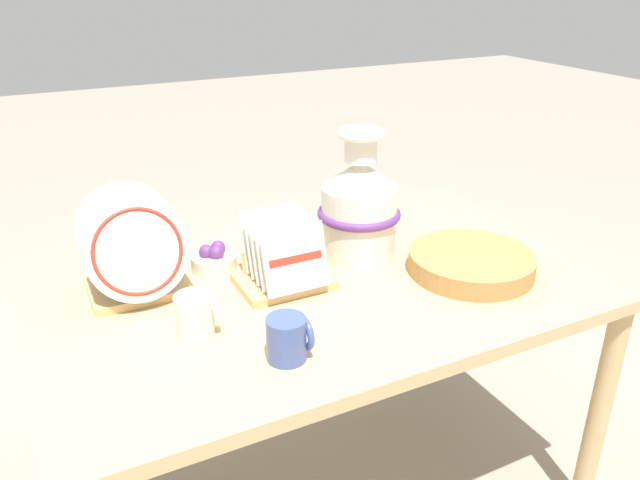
{
  "coord_description": "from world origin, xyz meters",
  "views": [
    {
      "loc": [
        -0.64,
        -1.27,
        1.48
      ],
      "look_at": [
        0.0,
        0.0,
        0.83
      ],
      "focal_mm": 35.0,
      "sensor_mm": 36.0,
      "label": 1
    }
  ],
  "objects_px": {
    "ceramic_vase": "(359,206)",
    "mug_cobalt_glaze": "(289,338)",
    "dish_rack_round_plates": "(134,254)",
    "mug_cream_glaze": "(196,314)",
    "wicker_charger_stack": "(471,263)",
    "dish_rack_square_plates": "(283,264)",
    "fruit_bowl": "(214,259)"
  },
  "relations": [
    {
      "from": "ceramic_vase",
      "to": "mug_cobalt_glaze",
      "type": "height_order",
      "value": "ceramic_vase"
    },
    {
      "from": "ceramic_vase",
      "to": "dish_rack_round_plates",
      "type": "distance_m",
      "value": 0.6
    },
    {
      "from": "ceramic_vase",
      "to": "mug_cream_glaze",
      "type": "distance_m",
      "value": 0.56
    },
    {
      "from": "wicker_charger_stack",
      "to": "dish_rack_square_plates",
      "type": "bearing_deg",
      "value": 161.62
    },
    {
      "from": "fruit_bowl",
      "to": "dish_rack_round_plates",
      "type": "bearing_deg",
      "value": -166.01
    },
    {
      "from": "wicker_charger_stack",
      "to": "fruit_bowl",
      "type": "bearing_deg",
      "value": 151.55
    },
    {
      "from": "dish_rack_square_plates",
      "to": "wicker_charger_stack",
      "type": "height_order",
      "value": "dish_rack_square_plates"
    },
    {
      "from": "dish_rack_square_plates",
      "to": "mug_cobalt_glaze",
      "type": "relative_size",
      "value": 2.42
    },
    {
      "from": "mug_cream_glaze",
      "to": "dish_rack_round_plates",
      "type": "bearing_deg",
      "value": 108.55
    },
    {
      "from": "wicker_charger_stack",
      "to": "mug_cobalt_glaze",
      "type": "relative_size",
      "value": 3.44
    },
    {
      "from": "dish_rack_round_plates",
      "to": "mug_cream_glaze",
      "type": "bearing_deg",
      "value": -71.45
    },
    {
      "from": "dish_rack_square_plates",
      "to": "mug_cobalt_glaze",
      "type": "distance_m",
      "value": 0.32
    },
    {
      "from": "mug_cobalt_glaze",
      "to": "fruit_bowl",
      "type": "distance_m",
      "value": 0.46
    },
    {
      "from": "dish_rack_round_plates",
      "to": "wicker_charger_stack",
      "type": "relative_size",
      "value": 0.79
    },
    {
      "from": "mug_cobalt_glaze",
      "to": "fruit_bowl",
      "type": "xyz_separation_m",
      "value": [
        -0.01,
        0.46,
        -0.02
      ]
    },
    {
      "from": "fruit_bowl",
      "to": "ceramic_vase",
      "type": "bearing_deg",
      "value": -14.36
    },
    {
      "from": "mug_cobalt_glaze",
      "to": "mug_cream_glaze",
      "type": "relative_size",
      "value": 1.0
    },
    {
      "from": "ceramic_vase",
      "to": "dish_rack_round_plates",
      "type": "relative_size",
      "value": 1.37
    },
    {
      "from": "dish_rack_square_plates",
      "to": "wicker_charger_stack",
      "type": "xyz_separation_m",
      "value": [
        0.47,
        -0.16,
        -0.03
      ]
    },
    {
      "from": "ceramic_vase",
      "to": "mug_cream_glaze",
      "type": "height_order",
      "value": "ceramic_vase"
    },
    {
      "from": "dish_rack_square_plates",
      "to": "mug_cream_glaze",
      "type": "bearing_deg",
      "value": -155.27
    },
    {
      "from": "mug_cobalt_glaze",
      "to": "ceramic_vase",
      "type": "bearing_deg",
      "value": 44.29
    },
    {
      "from": "ceramic_vase",
      "to": "mug_cream_glaze",
      "type": "xyz_separation_m",
      "value": [
        -0.51,
        -0.19,
        -0.1
      ]
    },
    {
      "from": "dish_rack_round_plates",
      "to": "mug_cream_glaze",
      "type": "xyz_separation_m",
      "value": [
        0.08,
        -0.23,
        -0.06
      ]
    },
    {
      "from": "mug_cream_glaze",
      "to": "fruit_bowl",
      "type": "height_order",
      "value": "mug_cream_glaze"
    },
    {
      "from": "mug_cream_glaze",
      "to": "fruit_bowl",
      "type": "xyz_separation_m",
      "value": [
        0.13,
        0.29,
        -0.02
      ]
    },
    {
      "from": "dish_rack_round_plates",
      "to": "dish_rack_square_plates",
      "type": "distance_m",
      "value": 0.36
    },
    {
      "from": "mug_cream_glaze",
      "to": "dish_rack_square_plates",
      "type": "bearing_deg",
      "value": 24.73
    },
    {
      "from": "ceramic_vase",
      "to": "wicker_charger_stack",
      "type": "height_order",
      "value": "ceramic_vase"
    },
    {
      "from": "mug_cobalt_glaze",
      "to": "dish_rack_round_plates",
      "type": "bearing_deg",
      "value": 118.23
    },
    {
      "from": "ceramic_vase",
      "to": "wicker_charger_stack",
      "type": "bearing_deg",
      "value": -46.65
    },
    {
      "from": "ceramic_vase",
      "to": "dish_rack_square_plates",
      "type": "relative_size",
      "value": 1.54
    }
  ]
}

